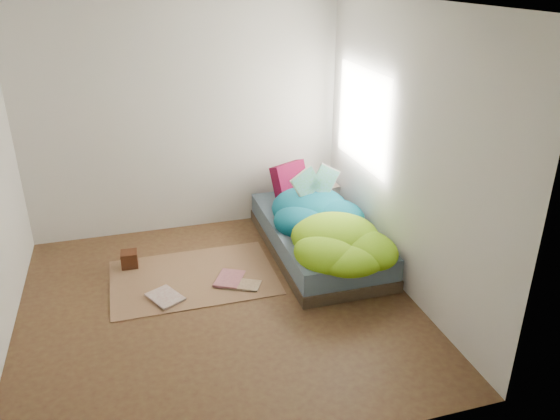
# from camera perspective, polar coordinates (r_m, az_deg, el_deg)

# --- Properties ---
(ground) EXTENTS (3.50, 3.50, 0.00)m
(ground) POSITION_cam_1_polar(r_m,az_deg,el_deg) (5.08, -6.44, -9.92)
(ground) COLOR #48281C
(ground) RESTS_ON ground
(room_walls) EXTENTS (3.54, 3.54, 2.62)m
(room_walls) POSITION_cam_1_polar(r_m,az_deg,el_deg) (4.39, -7.29, 7.98)
(room_walls) COLOR silver
(room_walls) RESTS_ON ground
(bed) EXTENTS (1.00, 2.00, 0.34)m
(bed) POSITION_cam_1_polar(r_m,az_deg,el_deg) (5.87, 3.97, -2.89)
(bed) COLOR #382A1E
(bed) RESTS_ON ground
(duvet) EXTENTS (0.96, 1.84, 0.34)m
(duvet) POSITION_cam_1_polar(r_m,az_deg,el_deg) (5.54, 4.85, -0.74)
(duvet) COLOR #07586B
(duvet) RESTS_ON bed
(rug) EXTENTS (1.60, 1.10, 0.01)m
(rug) POSITION_cam_1_polar(r_m,az_deg,el_deg) (5.52, -9.03, -6.97)
(rug) COLOR brown
(rug) RESTS_ON ground
(pillow_floral) EXTENTS (0.70, 0.53, 0.14)m
(pillow_floral) POSITION_cam_1_polar(r_m,az_deg,el_deg) (6.49, 3.05, 2.25)
(pillow_floral) COLOR beige
(pillow_floral) RESTS_ON bed
(pillow_magenta) EXTENTS (0.45, 0.32, 0.43)m
(pillow_magenta) POSITION_cam_1_polar(r_m,az_deg,el_deg) (6.29, 1.09, 2.98)
(pillow_magenta) COLOR #44041E
(pillow_magenta) RESTS_ON bed
(open_book) EXTENTS (0.48, 0.18, 0.29)m
(open_book) POSITION_cam_1_polar(r_m,az_deg,el_deg) (5.81, 3.81, 3.88)
(open_book) COLOR green
(open_book) RESTS_ON duvet
(wooden_box) EXTENTS (0.17, 0.17, 0.16)m
(wooden_box) POSITION_cam_1_polar(r_m,az_deg,el_deg) (5.80, -15.46, -4.97)
(wooden_box) COLOR #35160C
(wooden_box) RESTS_ON rug
(floor_book_a) EXTENTS (0.37, 0.41, 0.03)m
(floor_book_a) POSITION_cam_1_polar(r_m,az_deg,el_deg) (5.19, -13.04, -9.38)
(floor_book_a) COLOR beige
(floor_book_a) RESTS_ON rug
(floor_book_b) EXTENTS (0.37, 0.41, 0.03)m
(floor_book_b) POSITION_cam_1_polar(r_m,az_deg,el_deg) (5.45, -6.55, -7.04)
(floor_book_b) COLOR #B7696C
(floor_book_b) RESTS_ON rug
(floor_book_c) EXTENTS (0.33, 0.30, 0.02)m
(floor_book_c) POSITION_cam_1_polar(r_m,az_deg,el_deg) (5.24, -3.85, -8.38)
(floor_book_c) COLOR tan
(floor_book_c) RESTS_ON rug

